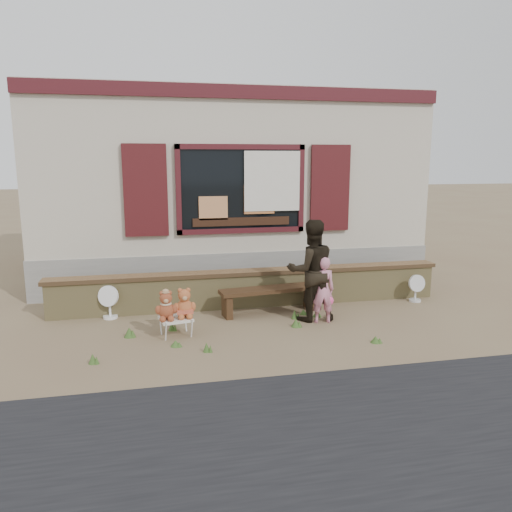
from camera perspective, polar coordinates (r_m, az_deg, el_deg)
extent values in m
plane|color=brown|center=(8.17, 0.89, -7.69)|extent=(80.00, 80.00, 0.00)
cube|color=#B5A893|center=(12.17, -3.92, 9.96)|extent=(8.00, 5.00, 3.20)
cube|color=gray|center=(12.37, -3.80, 0.66)|extent=(8.04, 5.04, 0.80)
cube|color=black|center=(9.69, -1.72, 7.64)|extent=(2.30, 0.04, 1.50)
cube|color=#451419|center=(9.65, -1.72, 12.38)|extent=(2.50, 0.08, 0.10)
cube|color=#451419|center=(9.75, -1.67, 2.93)|extent=(2.50, 0.08, 0.10)
cube|color=#451419|center=(9.52, -8.87, 7.45)|extent=(0.10, 0.08, 1.70)
cube|color=#451419|center=(9.96, 5.17, 7.69)|extent=(0.10, 0.08, 1.70)
cube|color=#3A0F12|center=(9.50, -12.51, 7.31)|extent=(0.80, 0.07, 1.70)
cube|color=#3A0F12|center=(10.14, 8.46, 7.68)|extent=(0.80, 0.07, 1.70)
cube|color=silver|center=(9.74, 1.87, 8.54)|extent=(1.10, 0.02, 1.15)
cube|color=#451419|center=(9.76, -1.79, 18.25)|extent=(8.00, 0.12, 0.25)
cube|color=black|center=(9.71, -1.66, 3.97)|extent=(1.90, 0.06, 0.16)
cube|color=tan|center=(9.60, -4.92, 5.48)|extent=(0.55, 0.06, 0.45)
cube|color=#E08447|center=(9.74, 0.36, 6.48)|extent=(0.60, 0.06, 0.55)
cube|color=tan|center=(9.02, -0.53, -3.89)|extent=(7.00, 0.30, 0.60)
cube|color=brown|center=(8.94, -0.54, -1.85)|extent=(7.10, 0.36, 0.07)
cube|color=#322011|center=(8.60, 1.60, -3.85)|extent=(1.79, 0.59, 0.07)
cube|color=#322011|center=(8.43, -3.32, -5.80)|extent=(0.15, 0.34, 0.37)
cube|color=#322011|center=(8.95, 6.20, -4.84)|extent=(0.15, 0.34, 0.37)
cube|color=silver|center=(7.64, -9.15, -7.10)|extent=(0.53, 0.49, 0.04)
cylinder|color=silver|center=(7.48, -10.25, -8.68)|extent=(0.02, 0.02, 0.25)
cylinder|color=silver|center=(7.56, -7.35, -8.36)|extent=(0.02, 0.02, 0.25)
cylinder|color=silver|center=(7.81, -10.84, -7.85)|extent=(0.02, 0.02, 0.25)
cylinder|color=silver|center=(7.89, -8.05, -7.56)|extent=(0.02, 0.02, 0.25)
imported|color=pink|center=(8.14, 7.60, -3.84)|extent=(0.42, 0.30, 1.09)
imported|color=black|center=(8.19, 6.33, -1.64)|extent=(0.82, 0.64, 1.67)
cylinder|color=white|center=(8.77, -16.30, -6.69)|extent=(0.24, 0.24, 0.04)
cylinder|color=white|center=(8.72, -16.35, -5.74)|extent=(0.04, 0.04, 0.31)
cylinder|color=white|center=(8.66, -16.43, -4.36)|extent=(0.36, 0.25, 0.35)
cylinder|color=silver|center=(9.84, 17.70, -4.85)|extent=(0.22, 0.22, 0.04)
cylinder|color=silver|center=(9.80, 17.74, -4.07)|extent=(0.04, 0.04, 0.28)
cylinder|color=silver|center=(9.76, 17.81, -2.94)|extent=(0.32, 0.11, 0.32)
cone|color=#3B5B24|center=(7.29, -9.19, -9.83)|extent=(0.15, 0.15, 0.09)
cone|color=#3B5B24|center=(7.04, -5.68, -10.32)|extent=(0.10, 0.10, 0.14)
cone|color=#3B5B24|center=(8.01, 4.57, -7.62)|extent=(0.15, 0.15, 0.13)
cone|color=#3B5B24|center=(7.54, 13.50, -9.25)|extent=(0.15, 0.15, 0.10)
cone|color=#3B5B24|center=(8.64, 5.44, -6.37)|extent=(0.13, 0.13, 0.09)
cone|color=#3B5B24|center=(6.97, -18.16, -11.08)|extent=(0.12, 0.12, 0.13)
cone|color=#3B5B24|center=(8.39, 4.43, -6.66)|extent=(0.11, 0.11, 0.15)
cone|color=#3B5B24|center=(7.79, -14.28, -8.44)|extent=(0.16, 0.16, 0.15)
cone|color=#3B5B24|center=(7.93, -9.63, -7.91)|extent=(0.10, 0.10, 0.14)
cone|color=#3B5B24|center=(8.54, 6.88, -6.61)|extent=(0.11, 0.11, 0.09)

